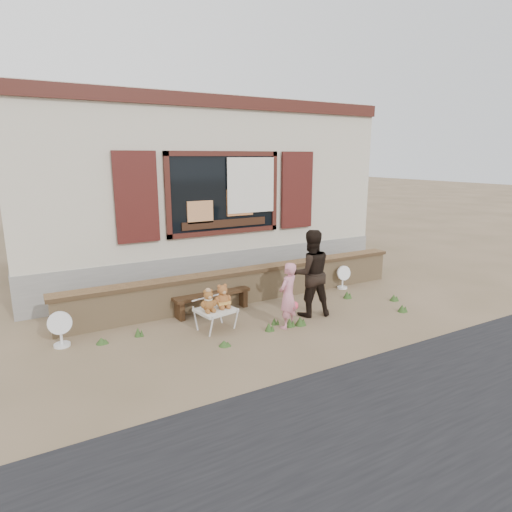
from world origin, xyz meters
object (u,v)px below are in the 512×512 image
teddy_bear_right (222,295)px  child (288,296)px  teddy_bear_left (208,300)px  adult (310,273)px  folding_chair (216,311)px  bench (212,298)px

teddy_bear_right → child: (0.95, -0.52, -0.00)m
teddy_bear_left → child: bearing=-32.4°
child → adult: 0.76m
child → adult: adult is taller
child → adult: size_ratio=0.71×
teddy_bear_right → adult: size_ratio=0.26×
child → teddy_bear_right: bearing=-54.9°
teddy_bear_left → adult: 1.91m
folding_chair → teddy_bear_right: teddy_bear_right is taller
adult → teddy_bear_right: bearing=7.3°
folding_chair → child: child is taller
teddy_bear_right → folding_chair: bearing=-180.0°
teddy_bear_left → adult: (1.89, -0.17, 0.24)m
bench → child: child is taller
teddy_bear_left → adult: size_ratio=0.24×
bench → child: (0.82, -1.28, 0.28)m
folding_chair → teddy_bear_right: bearing=0.0°
folding_chair → child: bearing=-36.0°
teddy_bear_left → teddy_bear_right: size_ratio=0.91×
bench → teddy_bear_left: (-0.41, -0.81, 0.27)m
teddy_bear_left → teddy_bear_right: bearing=-0.0°
teddy_bear_left → child: size_ratio=0.33×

